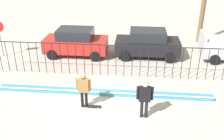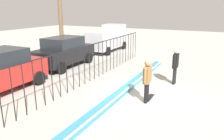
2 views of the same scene
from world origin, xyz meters
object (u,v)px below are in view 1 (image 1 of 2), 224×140
(parked_car_red, at_px, (76,42))
(parked_car_black, at_px, (147,43))
(camera_operator, at_px, (145,96))
(skateboarder, at_px, (84,87))
(skateboard, at_px, (93,106))

(parked_car_red, height_order, parked_car_black, same)
(camera_operator, bearing_deg, parked_car_red, -47.41)
(skateboarder, relative_size, skateboard, 2.20)
(camera_operator, height_order, parked_car_black, parked_car_black)
(skateboarder, xyz_separation_m, camera_operator, (2.78, -0.54, 0.03))
(skateboard, bearing_deg, parked_car_red, 108.19)
(skateboarder, distance_m, camera_operator, 2.83)
(skateboarder, height_order, parked_car_red, parked_car_red)
(parked_car_red, bearing_deg, skateboarder, -77.10)
(parked_car_red, distance_m, parked_car_black, 4.90)
(skateboarder, height_order, camera_operator, camera_operator)
(skateboarder, bearing_deg, camera_operator, -44.21)
(parked_car_red, bearing_deg, parked_car_black, -0.65)
(skateboard, xyz_separation_m, parked_car_black, (2.69, 6.58, 0.91))
(skateboard, distance_m, parked_car_black, 7.17)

